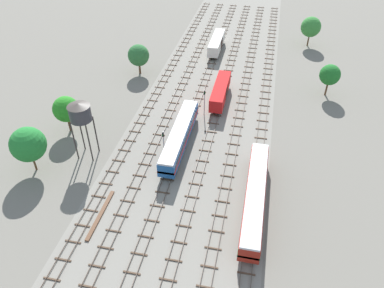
# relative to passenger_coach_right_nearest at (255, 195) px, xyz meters

# --- Properties ---
(ground_plane) EXTENTS (480.00, 480.00, 0.00)m
(ground_plane) POSITION_rel_passenger_coach_right_nearest_xyz_m (-12.25, 33.58, -2.61)
(ground_plane) COLOR slate
(ballast_bed) EXTENTS (28.49, 176.00, 0.01)m
(ballast_bed) POSITION_rel_passenger_coach_right_nearest_xyz_m (-12.25, 33.58, -2.61)
(ballast_bed) COLOR gray
(ballast_bed) RESTS_ON ground
(track_far_left) EXTENTS (2.40, 126.00, 0.29)m
(track_far_left) POSITION_rel_passenger_coach_right_nearest_xyz_m (-24.49, 34.58, -2.48)
(track_far_left) COLOR #47382D
(track_far_left) RESTS_ON ground
(track_left) EXTENTS (2.40, 126.00, 0.29)m
(track_left) POSITION_rel_passenger_coach_right_nearest_xyz_m (-19.60, 34.58, -2.48)
(track_left) COLOR #47382D
(track_left) RESTS_ON ground
(track_centre_left) EXTENTS (2.40, 126.00, 0.29)m
(track_centre_left) POSITION_rel_passenger_coach_right_nearest_xyz_m (-14.70, 34.58, -2.48)
(track_centre_left) COLOR #47382D
(track_centre_left) RESTS_ON ground
(track_centre) EXTENTS (2.40, 126.00, 0.29)m
(track_centre) POSITION_rel_passenger_coach_right_nearest_xyz_m (-9.80, 34.58, -2.48)
(track_centre) COLOR #47382D
(track_centre) RESTS_ON ground
(track_centre_right) EXTENTS (2.40, 126.00, 0.29)m
(track_centre_right) POSITION_rel_passenger_coach_right_nearest_xyz_m (-4.90, 34.58, -2.48)
(track_centre_right) COLOR #47382D
(track_centre_right) RESTS_ON ground
(track_right) EXTENTS (2.40, 126.00, 0.29)m
(track_right) POSITION_rel_passenger_coach_right_nearest_xyz_m (-0.00, 34.58, -2.48)
(track_right) COLOR #47382D
(track_right) RESTS_ON ground
(passenger_coach_right_nearest) EXTENTS (2.96, 22.00, 3.80)m
(passenger_coach_right_nearest) POSITION_rel_passenger_coach_right_nearest_xyz_m (0.00, 0.00, 0.00)
(passenger_coach_right_nearest) COLOR maroon
(passenger_coach_right_nearest) RESTS_ON ground
(diesel_railcar_centre_left_near) EXTENTS (2.96, 20.50, 3.80)m
(diesel_railcar_centre_left_near) POSITION_rel_passenger_coach_right_nearest_xyz_m (-14.70, 12.39, -0.02)
(diesel_railcar_centre_left_near) COLOR #194C8C
(diesel_railcar_centre_left_near) RESTS_ON ground
(freight_boxcar_centre_mid) EXTENTS (2.87, 14.00, 3.60)m
(freight_boxcar_centre_mid) POSITION_rel_passenger_coach_right_nearest_xyz_m (-9.79, 30.28, -0.16)
(freight_boxcar_centre_mid) COLOR red
(freight_boxcar_centre_mid) RESTS_ON ground
(freight_boxcar_centre_left_midfar) EXTENTS (2.87, 14.00, 3.60)m
(freight_boxcar_centre_left_midfar) POSITION_rel_passenger_coach_right_nearest_xyz_m (-14.69, 56.17, -0.16)
(freight_boxcar_centre_left_midfar) COLOR beige
(freight_boxcar_centre_left_midfar) RESTS_ON ground
(water_tower) EXTENTS (3.88, 3.88, 10.92)m
(water_tower) POSITION_rel_passenger_coach_right_nearest_xyz_m (-30.43, 6.67, 6.49)
(water_tower) COLOR #2D2826
(water_tower) RESTS_ON ground
(signal_post_nearest) EXTENTS (0.28, 0.47, 4.65)m
(signal_post_nearest) POSITION_rel_passenger_coach_right_nearest_xyz_m (-17.15, 10.11, 0.38)
(signal_post_nearest) COLOR gray
(signal_post_nearest) RESTS_ON ground
(signal_post_near) EXTENTS (0.28, 0.47, 5.79)m
(signal_post_near) POSITION_rel_passenger_coach_right_nearest_xyz_m (-12.25, 24.12, 1.04)
(signal_post_near) COLOR gray
(signal_post_near) RESTS_ON ground
(lineside_tree_0) EXTENTS (4.55, 4.55, 7.36)m
(lineside_tree_0) POSITION_rel_passenger_coach_right_nearest_xyz_m (13.31, 37.69, 2.45)
(lineside_tree_0) COLOR #4C331E
(lineside_tree_0) RESTS_ON ground
(lineside_tree_1) EXTENTS (5.20, 5.20, 7.42)m
(lineside_tree_1) POSITION_rel_passenger_coach_right_nearest_xyz_m (-31.30, 39.11, 2.19)
(lineside_tree_1) COLOR #4C331E
(lineside_tree_1) RESTS_ON ground
(lineside_tree_2) EXTENTS (5.93, 5.93, 8.53)m
(lineside_tree_2) POSITION_rel_passenger_coach_right_nearest_xyz_m (-37.65, 0.98, 2.94)
(lineside_tree_2) COLOR #4C331E
(lineside_tree_2) RESTS_ON ground
(lineside_tree_3) EXTENTS (5.49, 5.49, 8.20)m
(lineside_tree_3) POSITION_rel_passenger_coach_right_nearest_xyz_m (10.26, 65.27, 2.83)
(lineside_tree_3) COLOR #4C331E
(lineside_tree_3) RESTS_ON ground
(lineside_tree_4) EXTENTS (4.98, 4.98, 7.54)m
(lineside_tree_4) POSITION_rel_passenger_coach_right_nearest_xyz_m (-37.07, 12.91, 2.41)
(lineside_tree_4) COLOR #4C331E
(lineside_tree_4) RESTS_ON ground
(spare_rail_bundle) EXTENTS (0.60, 10.00, 0.24)m
(spare_rail_bundle) POSITION_rel_passenger_coach_right_nearest_xyz_m (-22.65, -6.44, -2.49)
(spare_rail_bundle) COLOR brown
(spare_rail_bundle) RESTS_ON ground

